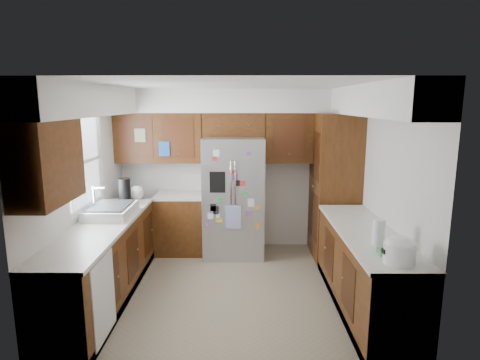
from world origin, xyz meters
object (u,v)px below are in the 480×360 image
at_px(pantry, 334,186).
at_px(rice_cooker, 400,249).
at_px(fridge, 234,197).
at_px(paper_towel, 379,232).

distance_m(pantry, rice_cooker, 2.53).
xyz_separation_m(fridge, rice_cooker, (1.50, -2.58, 0.15)).
distance_m(pantry, paper_towel, 2.08).
xyz_separation_m(pantry, fridge, (-1.50, 0.05, -0.17)).
bearing_deg(paper_towel, rice_cooker, -85.87).
height_order(pantry, fridge, pantry).
bearing_deg(fridge, rice_cooker, -59.87).
bearing_deg(pantry, rice_cooker, -90.01).
relative_size(pantry, paper_towel, 8.21).
bearing_deg(rice_cooker, fridge, 120.13).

